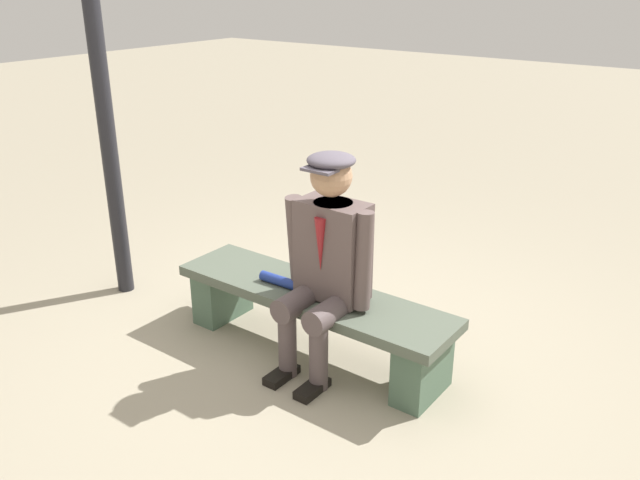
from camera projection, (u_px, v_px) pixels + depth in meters
ground_plane at (312, 351)px, 4.20m from camera, size 30.00×30.00×0.00m
bench at (312, 311)px, 4.09m from camera, size 1.86×0.48×0.43m
seated_man at (326, 256)px, 3.79m from camera, size 0.59×0.59×1.33m
rolled_magazine at (280, 281)px, 4.09m from camera, size 0.28×0.07×0.06m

